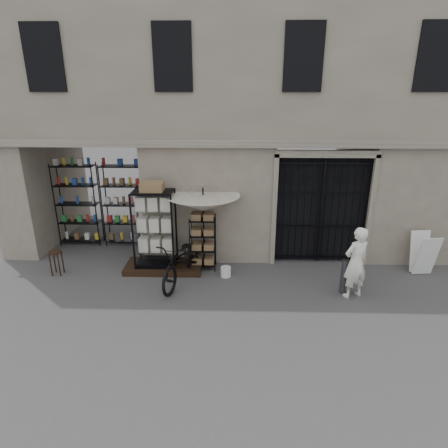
{
  "coord_description": "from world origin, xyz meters",
  "views": [
    {
      "loc": [
        -0.56,
        -7.36,
        4.49
      ],
      "look_at": [
        -0.8,
        1.4,
        1.35
      ],
      "focal_mm": 30.0,
      "sensor_mm": 36.0,
      "label": 1
    }
  ],
  "objects_px": {
    "white_bucket": "(226,272)",
    "shopkeeper": "(351,296)",
    "market_umbrella": "(203,199)",
    "easel_sign": "(423,254)",
    "steel_bollard": "(344,276)",
    "display_cabinet": "(155,233)",
    "bicycle": "(183,281)",
    "wooden_stool": "(57,262)",
    "wire_rack": "(203,243)"
  },
  "relations": [
    {
      "from": "market_umbrella",
      "to": "shopkeeper",
      "type": "relative_size",
      "value": 1.57
    },
    {
      "from": "shopkeeper",
      "to": "easel_sign",
      "type": "distance_m",
      "value": 2.49
    },
    {
      "from": "shopkeeper",
      "to": "white_bucket",
      "type": "bearing_deg",
      "value": -40.28
    },
    {
      "from": "market_umbrella",
      "to": "steel_bollard",
      "type": "relative_size",
      "value": 3.16
    },
    {
      "from": "bicycle",
      "to": "wooden_stool",
      "type": "bearing_deg",
      "value": -169.98
    },
    {
      "from": "market_umbrella",
      "to": "white_bucket",
      "type": "xyz_separation_m",
      "value": [
        0.58,
        -0.47,
        -1.79
      ]
    },
    {
      "from": "display_cabinet",
      "to": "easel_sign",
      "type": "bearing_deg",
      "value": -25.09
    },
    {
      "from": "market_umbrella",
      "to": "bicycle",
      "type": "relative_size",
      "value": 1.24
    },
    {
      "from": "display_cabinet",
      "to": "white_bucket",
      "type": "bearing_deg",
      "value": -35.16
    },
    {
      "from": "steel_bollard",
      "to": "white_bucket",
      "type": "bearing_deg",
      "value": 164.85
    },
    {
      "from": "market_umbrella",
      "to": "wooden_stool",
      "type": "height_order",
      "value": "market_umbrella"
    },
    {
      "from": "easel_sign",
      "to": "market_umbrella",
      "type": "bearing_deg",
      "value": 172.87
    },
    {
      "from": "white_bucket",
      "to": "shopkeeper",
      "type": "height_order",
      "value": "white_bucket"
    },
    {
      "from": "steel_bollard",
      "to": "market_umbrella",
      "type": "bearing_deg",
      "value": 160.02
    },
    {
      "from": "bicycle",
      "to": "shopkeeper",
      "type": "height_order",
      "value": "bicycle"
    },
    {
      "from": "steel_bollard",
      "to": "shopkeeper",
      "type": "distance_m",
      "value": 0.48
    },
    {
      "from": "market_umbrella",
      "to": "shopkeeper",
      "type": "xyz_separation_m",
      "value": [
        3.52,
        -1.37,
        -1.92
      ]
    },
    {
      "from": "white_bucket",
      "to": "bicycle",
      "type": "relative_size",
      "value": 0.12
    },
    {
      "from": "wire_rack",
      "to": "white_bucket",
      "type": "xyz_separation_m",
      "value": [
        0.61,
        -0.47,
        -0.59
      ]
    },
    {
      "from": "market_umbrella",
      "to": "shopkeeper",
      "type": "distance_m",
      "value": 4.23
    },
    {
      "from": "bicycle",
      "to": "steel_bollard",
      "type": "xyz_separation_m",
      "value": [
        3.83,
        -0.46,
        0.42
      ]
    },
    {
      "from": "wooden_stool",
      "to": "easel_sign",
      "type": "relative_size",
      "value": 0.59
    },
    {
      "from": "market_umbrella",
      "to": "wooden_stool",
      "type": "xyz_separation_m",
      "value": [
        -3.75,
        -0.48,
        -1.58
      ]
    },
    {
      "from": "market_umbrella",
      "to": "steel_bollard",
      "type": "bearing_deg",
      "value": -19.98
    },
    {
      "from": "steel_bollard",
      "to": "bicycle",
      "type": "bearing_deg",
      "value": 173.15
    },
    {
      "from": "bicycle",
      "to": "market_umbrella",
      "type": "bearing_deg",
      "value": 72.34
    },
    {
      "from": "easel_sign",
      "to": "steel_bollard",
      "type": "bearing_deg",
      "value": -160.84
    },
    {
      "from": "display_cabinet",
      "to": "shopkeeper",
      "type": "relative_size",
      "value": 1.27
    },
    {
      "from": "market_umbrella",
      "to": "wire_rack",
      "type": "bearing_deg",
      "value": -174.85
    },
    {
      "from": "display_cabinet",
      "to": "steel_bollard",
      "type": "xyz_separation_m",
      "value": [
        4.58,
        -1.08,
        -0.62
      ]
    },
    {
      "from": "market_umbrella",
      "to": "shopkeeper",
      "type": "bearing_deg",
      "value": -21.25
    },
    {
      "from": "bicycle",
      "to": "wooden_stool",
      "type": "height_order",
      "value": "bicycle"
    },
    {
      "from": "display_cabinet",
      "to": "steel_bollard",
      "type": "height_order",
      "value": "display_cabinet"
    },
    {
      "from": "market_umbrella",
      "to": "easel_sign",
      "type": "height_order",
      "value": "market_umbrella"
    },
    {
      "from": "wire_rack",
      "to": "display_cabinet",
      "type": "bearing_deg",
      "value": -164.57
    },
    {
      "from": "market_umbrella",
      "to": "white_bucket",
      "type": "distance_m",
      "value": 1.94
    },
    {
      "from": "bicycle",
      "to": "display_cabinet",
      "type": "bearing_deg",
      "value": 155.38
    },
    {
      "from": "market_umbrella",
      "to": "bicycle",
      "type": "distance_m",
      "value": 2.12
    },
    {
      "from": "shopkeeper",
      "to": "easel_sign",
      "type": "relative_size",
      "value": 1.58
    },
    {
      "from": "steel_bollard",
      "to": "easel_sign",
      "type": "relative_size",
      "value": 0.78
    },
    {
      "from": "shopkeeper",
      "to": "easel_sign",
      "type": "bearing_deg",
      "value": -173.67
    },
    {
      "from": "display_cabinet",
      "to": "bicycle",
      "type": "distance_m",
      "value": 1.43
    },
    {
      "from": "steel_bollard",
      "to": "easel_sign",
      "type": "bearing_deg",
      "value": 24.55
    },
    {
      "from": "market_umbrella",
      "to": "display_cabinet",
      "type": "bearing_deg",
      "value": -173.74
    },
    {
      "from": "steel_bollard",
      "to": "shopkeeper",
      "type": "xyz_separation_m",
      "value": [
        0.18,
        -0.15,
        -0.42
      ]
    },
    {
      "from": "market_umbrella",
      "to": "steel_bollard",
      "type": "xyz_separation_m",
      "value": [
        3.34,
        -1.22,
        -1.5
      ]
    },
    {
      "from": "wire_rack",
      "to": "steel_bollard",
      "type": "relative_size",
      "value": 1.73
    },
    {
      "from": "market_umbrella",
      "to": "easel_sign",
      "type": "relative_size",
      "value": 2.48
    },
    {
      "from": "shopkeeper",
      "to": "wooden_stool",
      "type": "bearing_deg",
      "value": -30.21
    },
    {
      "from": "white_bucket",
      "to": "market_umbrella",
      "type": "bearing_deg",
      "value": 141.29
    }
  ]
}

